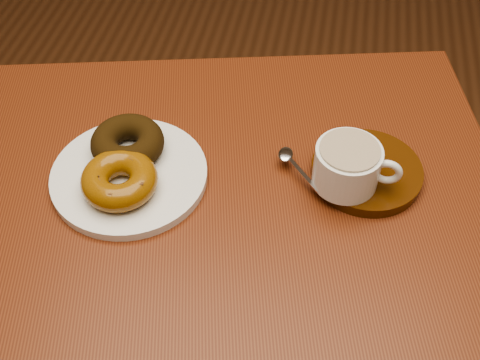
% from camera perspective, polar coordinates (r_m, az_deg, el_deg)
% --- Properties ---
extents(cafe_table, '(0.94, 0.79, 0.77)m').
position_cam_1_polar(cafe_table, '(0.98, -1.16, -5.40)').
color(cafe_table, maroon).
rests_on(cafe_table, ground).
extents(donut_plate, '(0.27, 0.27, 0.01)m').
position_cam_1_polar(donut_plate, '(0.91, -10.45, 0.44)').
color(donut_plate, white).
rests_on(donut_plate, cafe_table).
extents(donut_cinnamon, '(0.12, 0.12, 0.04)m').
position_cam_1_polar(donut_cinnamon, '(0.91, -10.62, 3.50)').
color(donut_cinnamon, black).
rests_on(donut_cinnamon, donut_plate).
extents(donut_caramel, '(0.12, 0.12, 0.04)m').
position_cam_1_polar(donut_caramel, '(0.86, -11.36, 0.02)').
color(donut_caramel, '#85510E').
rests_on(donut_caramel, donut_plate).
extents(saucer, '(0.18, 0.18, 0.02)m').
position_cam_1_polar(saucer, '(0.91, 11.90, 0.80)').
color(saucer, '#3D1E08').
rests_on(saucer, cafe_table).
extents(coffee_cup, '(0.12, 0.09, 0.07)m').
position_cam_1_polar(coffee_cup, '(0.86, 10.23, 1.36)').
color(coffee_cup, white).
rests_on(coffee_cup, saucer).
extents(teaspoon, '(0.07, 0.08, 0.01)m').
position_cam_1_polar(teaspoon, '(0.90, 4.68, 2.08)').
color(teaspoon, silver).
rests_on(teaspoon, saucer).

